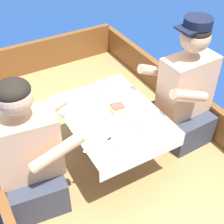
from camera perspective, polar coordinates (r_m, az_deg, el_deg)
ground_plane at (r=2.70m, az=-0.40°, el=-11.70°), size 60.00×60.00×0.00m
boat_deck at (r=2.59m, az=-0.42°, el=-9.80°), size 1.76×3.05×0.27m
gunwale_starboard at (r=2.80m, az=14.88°, el=0.92°), size 0.06×3.05×0.29m
bow_coaming at (r=3.50m, az=-12.74°, el=10.17°), size 1.64×0.06×0.34m
cockpit_table at (r=2.19m, az=0.00°, el=-1.36°), size 0.63×0.81×0.44m
person_port at (r=2.02m, az=-14.77°, el=-8.03°), size 0.56×0.50×0.95m
person_starboard at (r=2.45m, az=13.11°, el=3.15°), size 0.53×0.45×1.03m
plate_sandwich at (r=2.18m, az=1.01°, el=0.17°), size 0.18×0.18×0.01m
plate_bread at (r=2.18m, az=-4.65°, el=-0.08°), size 0.17×0.17×0.01m
sandwich at (r=2.16m, az=1.01°, el=0.74°), size 0.11×0.10×0.05m
bowl_port_near at (r=2.16m, az=5.46°, el=0.10°), size 0.13×0.13×0.04m
bowl_starboard_near at (r=1.92m, az=2.57°, el=-5.91°), size 0.13×0.13×0.04m
bowl_center_far at (r=2.31m, az=-5.90°, el=3.04°), size 0.14×0.14×0.04m
bowl_port_far at (r=2.06m, az=6.15°, el=-2.23°), size 0.12×0.12×0.04m
coffee_cup_port at (r=2.32m, az=-1.04°, el=3.72°), size 0.10×0.08×0.06m
coffee_cup_starboard at (r=2.43m, az=-0.04°, el=5.58°), size 0.10×0.07×0.06m
utensil_spoon_starboard at (r=2.06m, az=7.87°, el=-3.19°), size 0.04×0.17×0.01m
utensil_spoon_center at (r=1.91m, az=-3.57°, el=-7.09°), size 0.16×0.09×0.01m
utensil_fork_port at (r=1.95m, az=-1.59°, el=-5.65°), size 0.17×0.05×0.00m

